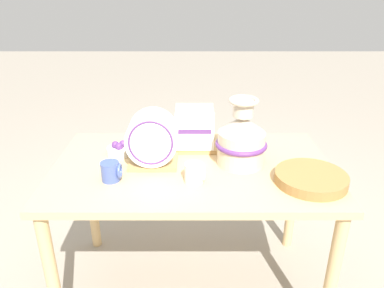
{
  "coord_description": "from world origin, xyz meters",
  "views": [
    {
      "loc": [
        0.0,
        -1.57,
        1.56
      ],
      "look_at": [
        0.0,
        0.0,
        0.85
      ],
      "focal_mm": 35.0,
      "sensor_mm": 36.0,
      "label": 1
    }
  ],
  "objects_px": {
    "dish_rack_round_plates": "(152,145)",
    "dish_rack_square_plates": "(195,136)",
    "wicker_charger_stack": "(311,178)",
    "mug_cream_glaze": "(195,173)",
    "ceramic_vase": "(242,138)",
    "mug_cobalt_glaze": "(111,171)",
    "fruit_bowl": "(120,149)"
  },
  "relations": [
    {
      "from": "ceramic_vase",
      "to": "wicker_charger_stack",
      "type": "relative_size",
      "value": 1.04
    },
    {
      "from": "wicker_charger_stack",
      "to": "mug_cream_glaze",
      "type": "bearing_deg",
      "value": 179.0
    },
    {
      "from": "dish_rack_round_plates",
      "to": "dish_rack_square_plates",
      "type": "bearing_deg",
      "value": 44.8
    },
    {
      "from": "wicker_charger_stack",
      "to": "mug_cream_glaze",
      "type": "relative_size",
      "value": 3.48
    },
    {
      "from": "mug_cream_glaze",
      "to": "fruit_bowl",
      "type": "height_order",
      "value": "mug_cream_glaze"
    },
    {
      "from": "dish_rack_round_plates",
      "to": "dish_rack_square_plates",
      "type": "xyz_separation_m",
      "value": [
        0.2,
        0.19,
        -0.04
      ]
    },
    {
      "from": "mug_cream_glaze",
      "to": "wicker_charger_stack",
      "type": "bearing_deg",
      "value": -1.0
    },
    {
      "from": "mug_cream_glaze",
      "to": "fruit_bowl",
      "type": "relative_size",
      "value": 0.72
    },
    {
      "from": "dish_rack_round_plates",
      "to": "dish_rack_square_plates",
      "type": "distance_m",
      "value": 0.28
    },
    {
      "from": "ceramic_vase",
      "to": "dish_rack_square_plates",
      "type": "xyz_separation_m",
      "value": [
        -0.22,
        0.17,
        -0.06
      ]
    },
    {
      "from": "ceramic_vase",
      "to": "mug_cream_glaze",
      "type": "relative_size",
      "value": 3.63
    },
    {
      "from": "dish_rack_square_plates",
      "to": "fruit_bowl",
      "type": "bearing_deg",
      "value": -168.43
    },
    {
      "from": "dish_rack_round_plates",
      "to": "mug_cream_glaze",
      "type": "distance_m",
      "value": 0.26
    },
    {
      "from": "dish_rack_round_plates",
      "to": "fruit_bowl",
      "type": "relative_size",
      "value": 2.11
    },
    {
      "from": "dish_rack_round_plates",
      "to": "ceramic_vase",
      "type": "bearing_deg",
      "value": 2.87
    },
    {
      "from": "ceramic_vase",
      "to": "mug_cobalt_glaze",
      "type": "xyz_separation_m",
      "value": [
        -0.58,
        -0.16,
        -0.09
      ]
    },
    {
      "from": "mug_cream_glaze",
      "to": "mug_cobalt_glaze",
      "type": "bearing_deg",
      "value": 177.5
    },
    {
      "from": "wicker_charger_stack",
      "to": "mug_cobalt_glaze",
      "type": "bearing_deg",
      "value": 178.37
    },
    {
      "from": "wicker_charger_stack",
      "to": "mug_cream_glaze",
      "type": "xyz_separation_m",
      "value": [
        -0.5,
        0.01,
        0.02
      ]
    },
    {
      "from": "dish_rack_square_plates",
      "to": "mug_cobalt_glaze",
      "type": "bearing_deg",
      "value": -137.36
    },
    {
      "from": "dish_rack_round_plates",
      "to": "mug_cream_glaze",
      "type": "relative_size",
      "value": 2.91
    },
    {
      "from": "dish_rack_square_plates",
      "to": "fruit_bowl",
      "type": "height_order",
      "value": "dish_rack_square_plates"
    },
    {
      "from": "dish_rack_square_plates",
      "to": "mug_cream_glaze",
      "type": "distance_m",
      "value": 0.35
    },
    {
      "from": "mug_cobalt_glaze",
      "to": "ceramic_vase",
      "type": "bearing_deg",
      "value": 15.44
    },
    {
      "from": "dish_rack_square_plates",
      "to": "mug_cobalt_glaze",
      "type": "relative_size",
      "value": 2.53
    },
    {
      "from": "mug_cobalt_glaze",
      "to": "mug_cream_glaze",
      "type": "distance_m",
      "value": 0.36
    },
    {
      "from": "wicker_charger_stack",
      "to": "fruit_bowl",
      "type": "xyz_separation_m",
      "value": [
        -0.88,
        0.28,
        0.01
      ]
    },
    {
      "from": "dish_rack_round_plates",
      "to": "wicker_charger_stack",
      "type": "distance_m",
      "value": 0.72
    },
    {
      "from": "ceramic_vase",
      "to": "dish_rack_round_plates",
      "type": "relative_size",
      "value": 1.25
    },
    {
      "from": "dish_rack_square_plates",
      "to": "fruit_bowl",
      "type": "distance_m",
      "value": 0.38
    },
    {
      "from": "ceramic_vase",
      "to": "wicker_charger_stack",
      "type": "bearing_deg",
      "value": -33.2
    },
    {
      "from": "dish_rack_square_plates",
      "to": "wicker_charger_stack",
      "type": "height_order",
      "value": "dish_rack_square_plates"
    }
  ]
}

